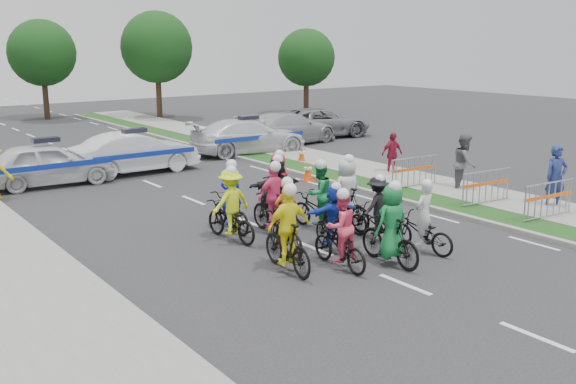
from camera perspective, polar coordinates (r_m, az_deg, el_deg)
ground at (r=13.53m, az=10.35°, el=-8.11°), size 90.00×90.00×0.00m
curb_right at (r=20.34m, az=9.89°, el=-0.68°), size 0.20×60.00×0.12m
grass_strip at (r=20.84m, az=11.21°, el=-0.41°), size 1.20×60.00×0.11m
sidewalk_right at (r=22.18m, az=14.34°, el=0.27°), size 2.40×60.00×0.13m
sidewalk_left at (r=14.59m, az=-23.60°, el=-7.17°), size 3.00×60.00×0.13m
rider_0 at (r=15.48m, az=11.83°, el=-3.12°), size 0.80×1.80×1.78m
rider_1 at (r=14.43m, az=9.12°, el=-3.54°), size 0.84×1.87×1.94m
rider_2 at (r=14.10m, az=4.63°, el=-4.13°), size 0.79×1.82×1.82m
rider_3 at (r=13.80m, az=-0.02°, el=-4.11°), size 1.04×1.94×1.99m
rider_4 at (r=16.15m, az=7.85°, el=-1.99°), size 1.00×1.73×1.71m
rider_5 at (r=15.23m, az=4.07°, el=-2.64°), size 1.40×1.66×1.69m
rider_6 at (r=15.05m, az=-0.26°, el=-3.21°), size 0.99×1.91×1.86m
rider_7 at (r=17.06m, az=5.18°, el=-0.71°), size 0.86×1.94×2.02m
rider_8 at (r=16.91m, az=2.74°, el=-1.05°), size 0.86×1.93×1.91m
rider_9 at (r=16.52m, az=-1.28°, el=-1.26°), size 0.97×1.84×1.94m
rider_10 at (r=16.05m, az=-5.13°, el=-1.73°), size 1.12×1.95×1.93m
rider_11 at (r=17.52m, az=-1.04°, el=-0.21°), size 1.58×1.88×1.93m
rider_12 at (r=16.94m, az=-5.12°, el=-1.33°), size 0.79×1.92×1.92m
rider_13 at (r=18.69m, az=-0.91°, el=0.38°), size 0.78×1.77×1.85m
police_car_0 at (r=23.70m, az=-20.57°, el=2.36°), size 4.57×2.14×1.51m
police_car_1 at (r=24.98m, az=-13.40°, el=3.40°), size 4.69×1.65×1.54m
police_car_2 at (r=28.69m, az=-3.50°, el=4.95°), size 5.58×3.01×1.54m
civilian_sedan at (r=31.32m, az=0.01°, el=5.69°), size 5.60×2.89×1.55m
civilian_suv at (r=33.81m, az=2.84°, el=6.19°), size 5.82×3.51×1.51m
spectator_0 at (r=20.50m, az=22.71°, el=1.18°), size 0.82×0.69×1.93m
spectator_1 at (r=22.09m, az=15.43°, el=2.52°), size 1.18×1.12×1.92m
spectator_2 at (r=24.26m, az=9.23°, el=3.38°), size 0.97×0.47×1.61m
barrier_0 at (r=19.11m, az=22.11°, el=-0.82°), size 2.04×0.70×1.12m
barrier_1 at (r=20.20m, az=17.19°, el=0.29°), size 2.04×0.71×1.12m
barrier_2 at (r=21.96m, az=11.15°, el=1.63°), size 2.04×0.68×1.12m
cone_0 at (r=23.01m, az=1.78°, el=1.84°), size 0.40×0.40×0.70m
cone_1 at (r=26.28m, az=1.23°, el=3.27°), size 0.40×0.40×0.70m
tree_1 at (r=42.63m, az=-11.59°, el=12.49°), size 4.55×4.55×6.82m
tree_2 at (r=44.02m, az=1.65°, el=11.84°), size 3.85×3.85×5.77m
tree_4 at (r=44.24m, az=-21.03°, el=11.45°), size 4.20×4.20×6.30m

